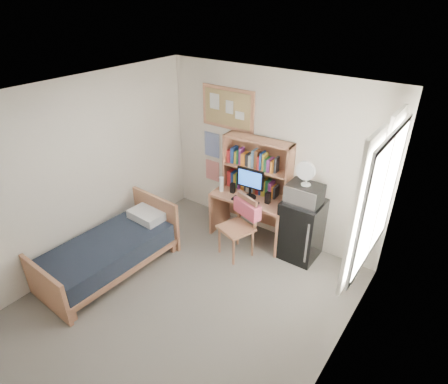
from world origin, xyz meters
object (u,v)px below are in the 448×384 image
Objects in this scene: speaker_left at (233,188)px; desk_fan at (307,174)px; mini_fridge at (301,229)px; bed at (109,256)px; speaker_right at (268,198)px; desk at (251,216)px; microwave at (305,194)px; bulletin_board at (228,108)px; desk_chair at (236,228)px; monitor at (250,184)px.

desk_fan is (1.14, 0.09, 0.53)m from speaker_left.
mini_fridge is 5.84× the size of speaker_left.
bed is 2.41m from speaker_right.
desk is 7.55× the size of speaker_left.
speaker_left is 0.34× the size of microwave.
microwave is at bearing -11.06° from bulletin_board.
microwave is at bearing -90.00° from mini_fridge.
desk_chair is 1.29m from desk_fan.
desk_fan is (0.00, -0.02, 0.90)m from mini_fridge.
bulletin_board reaches higher than desk_chair.
mini_fridge is at bearing 90.00° from desk_fan.
desk_chair is 5.99× the size of speaker_left.
microwave is at bearing 52.48° from desk_chair.
speaker_right is (0.60, 0.04, 0.01)m from speaker_left.
mini_fridge is 0.90m from desk_fan.
monitor is at bearing 116.66° from desk_chair.
bed is at bearing -103.03° from bulletin_board.
mini_fridge is 1.20m from speaker_left.
bulletin_board is 2.86× the size of desk_fan.
monitor is (1.17, 1.80, 0.73)m from bed.
desk is 0.55m from speaker_left.
bed is at bearing -114.31° from desk_chair.
monitor is at bearing -176.05° from microwave.
microwave is (0.77, 0.52, 0.58)m from desk_chair.
desk_chair is 1.84m from bed.
speaker_left is (-1.14, -0.11, 0.36)m from mini_fridge.
bulletin_board is 1.76m from microwave.
desk is 1.26× the size of desk_chair.
desk is 6.85× the size of speaker_right.
desk_chair is at bearing -48.08° from bulletin_board.
desk is at bearing 116.16° from desk_chair.
bed is (-1.16, -1.86, -0.13)m from desk.
desk_chair is 5.43× the size of speaker_right.
bulletin_board is at bearing 79.31° from bed.
speaker_left is at bearing 66.29° from bed.
monitor is 0.34m from speaker_left.
speaker_left is at bearing -46.00° from bulletin_board.
bed is 2.96m from desk_fan.
speaker_right reaches higher than bed.
mini_fridge reaches higher than desk.
bulletin_board is 1.64m from desk_fan.
monitor is at bearing -174.69° from mini_fridge.
microwave is (1.14, 0.09, 0.23)m from speaker_left.
desk_chair reaches higher than bed.
speaker_left is at bearing -176.19° from microwave.
desk_fan is (0.84, 0.01, 0.98)m from desk.
bulletin_board is 2.05× the size of monitor.
monitor reaches higher than desk_chair.
desk_fan is (2.01, 1.87, 1.11)m from bed.
monitor reaches higher than desk.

